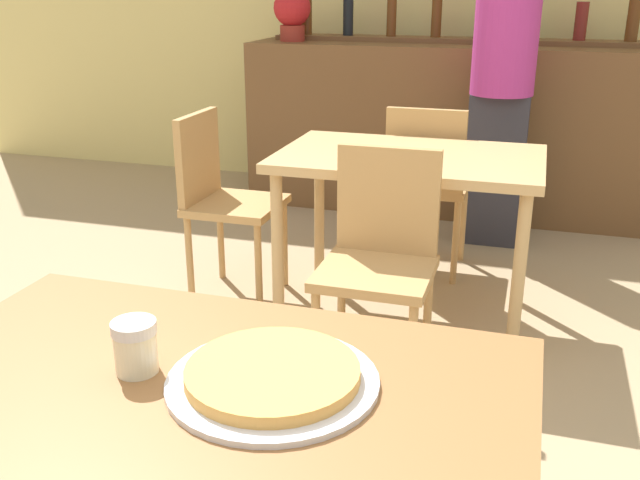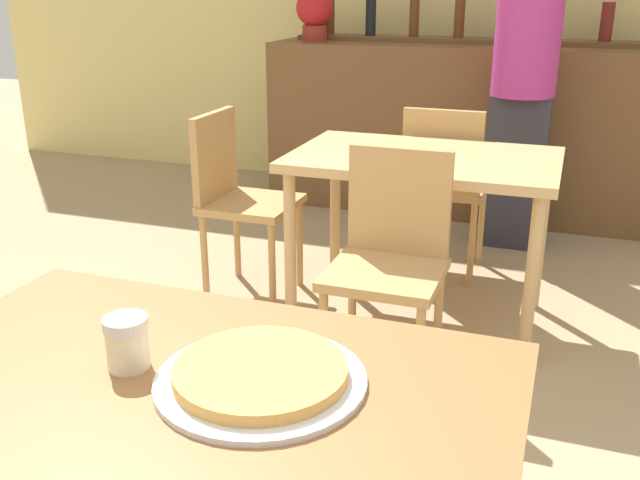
{
  "view_description": "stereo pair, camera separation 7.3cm",
  "coord_description": "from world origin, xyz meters",
  "px_view_note": "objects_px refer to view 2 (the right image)",
  "views": [
    {
      "loc": [
        0.54,
        -0.99,
        1.43
      ],
      "look_at": [
        0.06,
        0.55,
        0.84
      ],
      "focal_mm": 40.0,
      "sensor_mm": 36.0,
      "label": 1
    },
    {
      "loc": [
        0.61,
        -0.97,
        1.43
      ],
      "look_at": [
        0.06,
        0.55,
        0.84
      ],
      "focal_mm": 40.0,
      "sensor_mm": 36.0,
      "label": 2
    }
  ],
  "objects_px": {
    "cheese_shaker": "(127,342)",
    "chair_far_side_front": "(391,251)",
    "chair_far_side_left": "(237,190)",
    "chair_far_side_back": "(444,179)",
    "person_standing": "(524,73)",
    "potted_plant": "(315,12)",
    "pizza_tray": "(261,375)"
  },
  "relations": [
    {
      "from": "chair_far_side_left",
      "to": "potted_plant",
      "type": "height_order",
      "value": "potted_plant"
    },
    {
      "from": "chair_far_side_left",
      "to": "potted_plant",
      "type": "bearing_deg",
      "value": 7.38
    },
    {
      "from": "chair_far_side_back",
      "to": "cheese_shaker",
      "type": "relative_size",
      "value": 8.49
    },
    {
      "from": "cheese_shaker",
      "to": "pizza_tray",
      "type": "bearing_deg",
      "value": 6.63
    },
    {
      "from": "cheese_shaker",
      "to": "person_standing",
      "type": "bearing_deg",
      "value": 81.21
    },
    {
      "from": "cheese_shaker",
      "to": "chair_far_side_front",
      "type": "bearing_deg",
      "value": 82.75
    },
    {
      "from": "chair_far_side_front",
      "to": "person_standing",
      "type": "bearing_deg",
      "value": 79.96
    },
    {
      "from": "pizza_tray",
      "to": "potted_plant",
      "type": "xyz_separation_m",
      "value": [
        -1.18,
        3.51,
        0.49
      ]
    },
    {
      "from": "person_standing",
      "to": "cheese_shaker",
      "type": "bearing_deg",
      "value": -98.79
    },
    {
      "from": "chair_far_side_back",
      "to": "chair_far_side_left",
      "type": "xyz_separation_m",
      "value": [
        -0.87,
        -0.53,
        0.0
      ]
    },
    {
      "from": "potted_plant",
      "to": "chair_far_side_front",
      "type": "bearing_deg",
      "value": -63.5
    },
    {
      "from": "chair_far_side_front",
      "to": "person_standing",
      "type": "height_order",
      "value": "person_standing"
    },
    {
      "from": "pizza_tray",
      "to": "cheese_shaker",
      "type": "height_order",
      "value": "cheese_shaker"
    },
    {
      "from": "person_standing",
      "to": "potted_plant",
      "type": "xyz_separation_m",
      "value": [
        -1.38,
        0.53,
        0.27
      ]
    },
    {
      "from": "potted_plant",
      "to": "person_standing",
      "type": "bearing_deg",
      "value": -21.0
    },
    {
      "from": "chair_far_side_left",
      "to": "chair_far_side_front",
      "type": "bearing_deg",
      "value": -121.22
    },
    {
      "from": "cheese_shaker",
      "to": "potted_plant",
      "type": "xyz_separation_m",
      "value": [
        -0.92,
        3.54,
        0.45
      ]
    },
    {
      "from": "chair_far_side_left",
      "to": "person_standing",
      "type": "relative_size",
      "value": 0.49
    },
    {
      "from": "chair_far_side_front",
      "to": "pizza_tray",
      "type": "relative_size",
      "value": 2.24
    },
    {
      "from": "chair_far_side_left",
      "to": "cheese_shaker",
      "type": "distance_m",
      "value": 2.03
    },
    {
      "from": "chair_far_side_back",
      "to": "person_standing",
      "type": "xyz_separation_m",
      "value": [
        0.29,
        0.59,
        0.46
      ]
    },
    {
      "from": "chair_far_side_front",
      "to": "chair_far_side_left",
      "type": "relative_size",
      "value": 1.0
    },
    {
      "from": "chair_far_side_front",
      "to": "chair_far_side_back",
      "type": "xyz_separation_m",
      "value": [
        -0.0,
        1.06,
        0.0
      ]
    },
    {
      "from": "chair_far_side_back",
      "to": "cheese_shaker",
      "type": "xyz_separation_m",
      "value": [
        -0.17,
        -2.41,
        0.28
      ]
    },
    {
      "from": "person_standing",
      "to": "chair_far_side_front",
      "type": "bearing_deg",
      "value": -100.04
    },
    {
      "from": "chair_far_side_front",
      "to": "chair_far_side_left",
      "type": "distance_m",
      "value": 1.02
    },
    {
      "from": "potted_plant",
      "to": "chair_far_side_left",
      "type": "bearing_deg",
      "value": -82.62
    },
    {
      "from": "chair_far_side_back",
      "to": "chair_far_side_left",
      "type": "relative_size",
      "value": 1.0
    },
    {
      "from": "person_standing",
      "to": "pizza_tray",
      "type": "bearing_deg",
      "value": -93.96
    },
    {
      "from": "person_standing",
      "to": "potted_plant",
      "type": "bearing_deg",
      "value": 159.0
    },
    {
      "from": "chair_far_side_front",
      "to": "cheese_shaker",
      "type": "xyz_separation_m",
      "value": [
        -0.17,
        -1.35,
        0.28
      ]
    },
    {
      "from": "potted_plant",
      "to": "cheese_shaker",
      "type": "bearing_deg",
      "value": -75.47
    }
  ]
}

